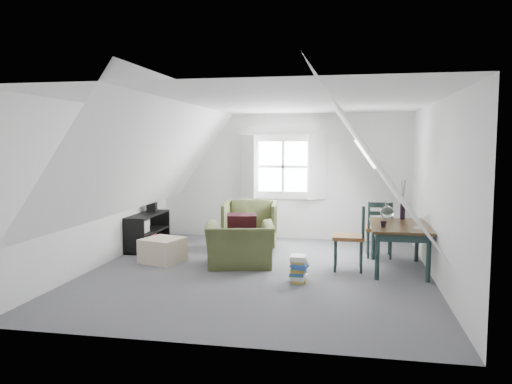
% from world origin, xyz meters
% --- Properties ---
extents(floor, '(5.50, 5.50, 0.00)m').
position_xyz_m(floor, '(0.00, 0.00, 0.00)').
color(floor, '#545359').
rests_on(floor, ground).
extents(ceiling, '(5.50, 5.50, 0.00)m').
position_xyz_m(ceiling, '(0.00, 0.00, 2.50)').
color(ceiling, white).
rests_on(ceiling, wall_back).
extents(wall_back, '(5.00, 0.00, 5.00)m').
position_xyz_m(wall_back, '(0.00, 2.75, 1.25)').
color(wall_back, silver).
rests_on(wall_back, ground).
extents(wall_front, '(5.00, 0.00, 5.00)m').
position_xyz_m(wall_front, '(0.00, -2.75, 1.25)').
color(wall_front, silver).
rests_on(wall_front, ground).
extents(wall_left, '(0.00, 5.50, 5.50)m').
position_xyz_m(wall_left, '(-2.50, 0.00, 1.25)').
color(wall_left, silver).
rests_on(wall_left, ground).
extents(wall_right, '(0.00, 5.50, 5.50)m').
position_xyz_m(wall_right, '(2.50, 0.00, 1.25)').
color(wall_right, silver).
rests_on(wall_right, ground).
extents(slope_left, '(3.19, 5.50, 4.48)m').
position_xyz_m(slope_left, '(-1.55, 0.00, 1.78)').
color(slope_left, white).
rests_on(slope_left, wall_left).
extents(slope_right, '(3.19, 5.50, 4.48)m').
position_xyz_m(slope_right, '(1.55, 0.00, 1.78)').
color(slope_right, white).
rests_on(slope_right, wall_right).
extents(dormer_window, '(1.71, 0.35, 1.30)m').
position_xyz_m(dormer_window, '(0.00, 2.68, 1.45)').
color(dormer_window, white).
rests_on(dormer_window, wall_back).
extents(skylight, '(0.35, 0.75, 0.47)m').
position_xyz_m(skylight, '(1.55, 1.30, 1.75)').
color(skylight, white).
rests_on(skylight, slope_right).
extents(armchair_near, '(1.21, 1.11, 0.67)m').
position_xyz_m(armchair_near, '(-0.35, 0.31, 0.00)').
color(armchair_near, '#464C28').
rests_on(armchair_near, floor).
extents(armchair_far, '(1.03, 1.06, 0.88)m').
position_xyz_m(armchair_far, '(-0.44, 1.57, 0.00)').
color(armchair_far, '#464C28').
rests_on(armchair_far, floor).
extents(throw_pillow, '(0.51, 0.36, 0.48)m').
position_xyz_m(throw_pillow, '(-0.35, 0.46, 0.59)').
color(throw_pillow, '#390F19').
rests_on(throw_pillow, armchair_near).
extents(ottoman, '(0.73, 0.73, 0.39)m').
position_xyz_m(ottoman, '(-1.64, 0.33, 0.19)').
color(ottoman, '#C8B496').
rests_on(ottoman, floor).
extents(dining_table, '(0.84, 1.40, 0.70)m').
position_xyz_m(dining_table, '(2.06, 0.52, 0.61)').
color(dining_table, '#362311').
rests_on(dining_table, floor).
extents(demijohn, '(0.22, 0.22, 0.31)m').
position_xyz_m(demijohn, '(1.91, 0.97, 0.82)').
color(demijohn, silver).
rests_on(demijohn, dining_table).
extents(vase_twigs, '(0.08, 0.09, 0.63)m').
position_xyz_m(vase_twigs, '(2.16, 1.07, 0.84)').
color(vase_twigs, black).
rests_on(vase_twigs, dining_table).
extents(cup, '(0.11, 0.11, 0.09)m').
position_xyz_m(cup, '(1.81, 0.22, 0.70)').
color(cup, black).
rests_on(cup, dining_table).
extents(paper_box, '(0.12, 0.10, 0.04)m').
position_xyz_m(paper_box, '(2.26, 0.07, 0.72)').
color(paper_box, white).
rests_on(paper_box, dining_table).
extents(dining_chair_far, '(0.45, 0.45, 0.96)m').
position_xyz_m(dining_chair_far, '(1.82, 1.34, 0.50)').
color(dining_chair_far, brown).
rests_on(dining_chair_far, floor).
extents(dining_chair_near, '(0.47, 0.47, 1.00)m').
position_xyz_m(dining_chair_near, '(1.35, 0.39, 0.52)').
color(dining_chair_near, brown).
rests_on(dining_chair_near, floor).
extents(media_shelf, '(0.41, 1.24, 0.63)m').
position_xyz_m(media_shelf, '(-2.32, 1.27, 0.29)').
color(media_shelf, black).
rests_on(media_shelf, floor).
extents(electronics_box, '(0.22, 0.27, 0.19)m').
position_xyz_m(electronics_box, '(-2.32, 1.56, 0.71)').
color(electronics_box, black).
rests_on(electronics_box, media_shelf).
extents(magazine_stack, '(0.27, 0.33, 0.37)m').
position_xyz_m(magazine_stack, '(0.64, -0.41, 0.18)').
color(magazine_stack, '#B29933').
rests_on(magazine_stack, floor).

